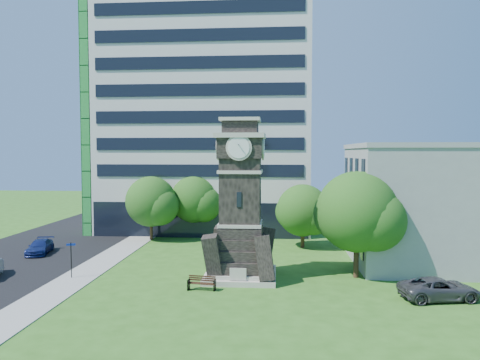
# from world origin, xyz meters

# --- Properties ---
(ground) EXTENTS (160.00, 160.00, 0.00)m
(ground) POSITION_xyz_m (0.00, 0.00, 0.00)
(ground) COLOR #2D5A19
(ground) RESTS_ON ground
(sidewalk) EXTENTS (3.00, 70.00, 0.06)m
(sidewalk) POSITION_xyz_m (-9.50, 5.00, 0.03)
(sidewalk) COLOR gray
(sidewalk) RESTS_ON ground
(street) EXTENTS (14.00, 80.00, 0.02)m
(street) POSITION_xyz_m (-18.00, 5.00, 0.01)
(street) COLOR black
(street) RESTS_ON ground
(clock_tower) EXTENTS (5.40, 5.40, 12.22)m
(clock_tower) POSITION_xyz_m (3.00, 2.00, 5.28)
(clock_tower) COLOR #B6AD9E
(clock_tower) RESTS_ON ground
(office_tall) EXTENTS (26.20, 15.11, 28.60)m
(office_tall) POSITION_xyz_m (-3.20, 25.84, 14.22)
(office_tall) COLOR silver
(office_tall) RESTS_ON ground
(office_low) EXTENTS (15.20, 12.20, 10.40)m
(office_low) POSITION_xyz_m (19.97, 8.00, 5.21)
(office_low) COLOR gray
(office_low) RESTS_ON ground
(car_street_north) EXTENTS (2.77, 4.80, 1.31)m
(car_street_north) POSITION_xyz_m (-16.74, 8.98, 0.65)
(car_street_north) COLOR navy
(car_street_north) RESTS_ON ground
(car_east_lot) EXTENTS (5.55, 3.28, 1.45)m
(car_east_lot) POSITION_xyz_m (16.41, -2.37, 0.72)
(car_east_lot) COLOR #414146
(car_east_lot) RESTS_ON ground
(park_bench) EXTENTS (1.96, 0.52, 1.01)m
(park_bench) POSITION_xyz_m (0.54, -1.48, 0.54)
(park_bench) COLOR black
(park_bench) RESTS_ON ground
(street_sign) EXTENTS (0.67, 0.07, 2.78)m
(street_sign) POSITION_xyz_m (-9.93, 0.78, 1.74)
(street_sign) COLOR black
(street_sign) RESTS_ON ground
(tree_nw) EXTENTS (6.08, 5.53, 7.04)m
(tree_nw) POSITION_xyz_m (-7.95, 16.67, 4.10)
(tree_nw) COLOR #332114
(tree_nw) RESTS_ON ground
(tree_nc) EXTENTS (6.16, 5.60, 7.13)m
(tree_nc) POSITION_xyz_m (-3.56, 19.37, 4.16)
(tree_nc) COLOR #332114
(tree_nc) RESTS_ON ground
(tree_ne) EXTENTS (5.81, 5.28, 6.45)m
(tree_ne) POSITION_xyz_m (8.46, 13.85, 3.66)
(tree_ne) COLOR #332114
(tree_ne) RESTS_ON ground
(tree_east) EXTENTS (6.85, 6.22, 8.22)m
(tree_east) POSITION_xyz_m (11.97, 2.76, 4.90)
(tree_east) COLOR #332114
(tree_east) RESTS_ON ground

